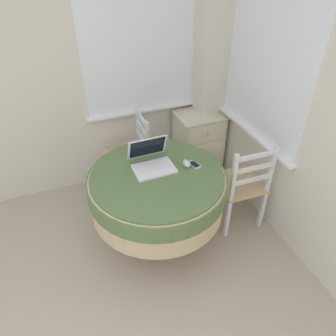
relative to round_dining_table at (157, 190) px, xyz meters
name	(u,v)px	position (x,y,z in m)	size (l,w,h in m)	color
corner_room_shell	(168,103)	(0.15, 0.15, 0.67)	(4.37, 4.47, 2.55)	beige
round_dining_table	(157,190)	(0.00, 0.00, 0.00)	(1.09, 1.09, 0.77)	#4C3D2D
laptop	(152,161)	(0.00, 0.12, 0.20)	(0.32, 0.31, 0.22)	white
computer_mouse	(187,163)	(0.26, 0.02, 0.18)	(0.06, 0.09, 0.05)	silver
cell_phone	(194,165)	(0.32, 0.01, 0.16)	(0.09, 0.13, 0.01)	#B2B7BC
dining_chair_near_back_window	(130,157)	(-0.01, 0.78, -0.18)	(0.44, 0.43, 0.90)	tan
dining_chair_near_right_window	(241,185)	(0.79, -0.02, -0.18)	(0.42, 0.44, 0.90)	tan
corner_cabinet	(198,143)	(0.79, 0.87, -0.25)	(0.49, 0.42, 0.72)	beige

